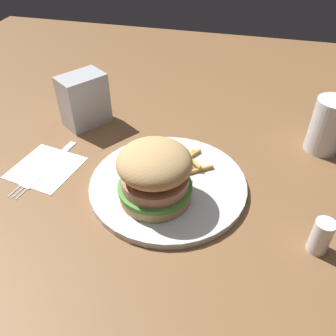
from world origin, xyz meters
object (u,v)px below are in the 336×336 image
napkin_dispenser (84,100)px  fork (45,167)px  sandwich (152,173)px  fries_pile (185,163)px  drink_glass (327,129)px  napkin (46,167)px  salt_shaker (321,236)px  plate (168,184)px

napkin_dispenser → fork: bearing=-149.3°
fork → sandwich: bearing=-9.0°
sandwich → fork: bearing=171.0°
napkin_dispenser → fries_pile: bearing=-79.7°
sandwich → drink_glass: size_ratio=1.12×
napkin → drink_glass: 0.52m
napkin → salt_shaker: size_ratio=2.00×
sandwich → fries_pile: size_ratio=1.29×
napkin → salt_shaker: (0.46, -0.07, 0.03)m
fries_pile → fork: (-0.25, -0.06, -0.01)m
salt_shaker → napkin_dispenser: bearing=152.9°
plate → fork: 0.23m
sandwich → napkin: sandwich is taller
plate → sandwich: bearing=-110.2°
drink_glass → salt_shaker: drink_glass is taller
fork → salt_shaker: 0.47m
drink_glass → salt_shaker: bearing=-95.7°
sandwich → salt_shaker: size_ratio=2.14×
plate → drink_glass: (0.26, 0.18, 0.04)m
fries_pile → plate: bearing=-109.9°
fork → napkin_dispenser: size_ratio=1.61×
sandwich → napkin_dispenser: 0.28m
fries_pile → fork: bearing=-167.3°
fries_pile → napkin_dispenser: napkin_dispenser is taller
plate → sandwich: (-0.01, -0.04, 0.06)m
drink_glass → napkin_dispenser: size_ratio=0.98×
napkin → fork: 0.00m
napkin → drink_glass: drink_glass is taller
napkin_dispenser → salt_shaker: 0.51m
fork → drink_glass: 0.53m
sandwich → napkin: bearing=170.6°
drink_glass → napkin_dispenser: napkin_dispenser is taller
fork → napkin: bearing=80.2°
plate → drink_glass: bearing=34.3°
plate → drink_glass: 0.32m
fries_pile → napkin: bearing=-167.6°
plate → salt_shaker: 0.25m
plate → napkin: bearing=-178.9°
sandwich → fries_pile: 0.10m
plate → napkin: (-0.23, -0.00, -0.01)m
plate → salt_shaker: bearing=-17.7°
plate → napkin_dispenser: bearing=144.2°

